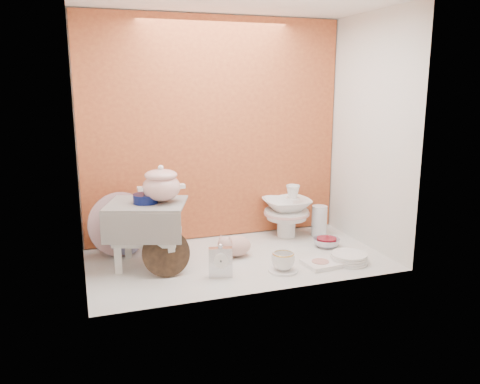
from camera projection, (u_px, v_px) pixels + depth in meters
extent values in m
plane|color=silver|center=(238.00, 259.00, 3.00)|extent=(1.80, 1.80, 0.00)
cube|color=#C56331|center=(214.00, 130.00, 3.30)|extent=(1.80, 0.06, 1.50)
cube|color=silver|center=(76.00, 144.00, 2.55)|extent=(0.06, 1.00, 1.50)
cube|color=silver|center=(371.00, 133.00, 3.12)|extent=(0.06, 1.00, 1.50)
cube|color=white|center=(238.00, 1.00, 2.67)|extent=(1.80, 1.00, 0.06)
cylinder|color=#091249|center=(145.00, 199.00, 2.81)|extent=(0.16, 0.16, 0.05)
imported|color=silver|center=(124.00, 232.00, 3.10)|extent=(0.28, 0.28, 0.27)
cube|color=silver|center=(220.00, 261.00, 2.71)|extent=(0.14, 0.07, 0.19)
ellipsoid|color=#CC9D8F|center=(236.00, 246.00, 3.03)|extent=(0.24, 0.17, 0.14)
cylinder|color=white|center=(283.00, 270.00, 2.81)|extent=(0.19, 0.19, 0.01)
imported|color=white|center=(283.00, 261.00, 2.80)|extent=(0.14, 0.14, 0.10)
cube|color=white|center=(320.00, 264.00, 2.89)|extent=(0.20, 0.20, 0.03)
cylinder|color=white|center=(349.00, 258.00, 2.94)|extent=(0.23, 0.23, 0.06)
imported|color=silver|center=(326.00, 243.00, 3.23)|extent=(0.18, 0.18, 0.06)
cylinder|color=silver|center=(319.00, 221.00, 3.45)|extent=(0.12, 0.12, 0.22)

